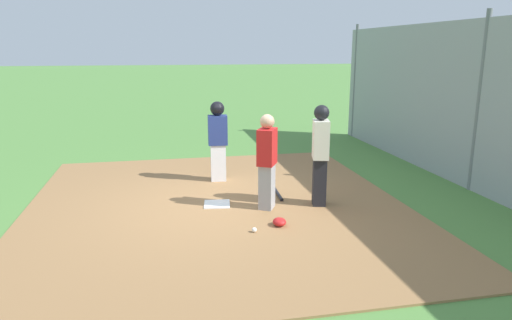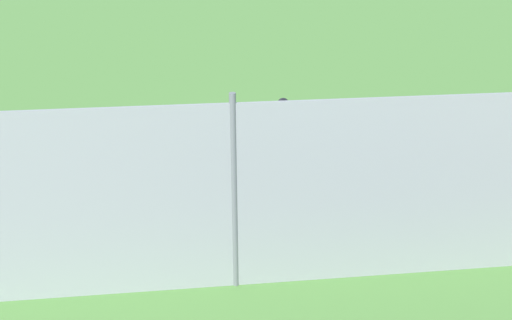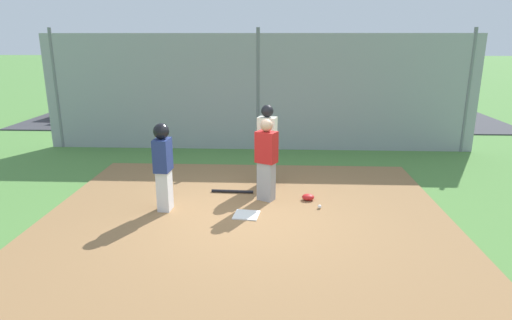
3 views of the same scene
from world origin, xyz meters
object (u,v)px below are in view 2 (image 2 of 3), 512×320
Objects in this scene: home_plate at (220,159)px; catcher_mask at (173,174)px; umpire at (208,156)px; baseball at (165,168)px; baseball_bat at (239,179)px; catcher at (207,142)px; runner at (283,126)px.

home_plate is 1.42m from catcher_mask.
catcher_mask is (-0.83, 0.91, -0.85)m from umpire.
baseball_bat is at bearing -24.43° from baseball.
umpire is 23.31× the size of baseball.
baseball is at bearing -21.61° from baseball_bat.
umpire is 1.89m from baseball.
catcher is 1.34m from baseball.
catcher_mask is 0.47m from baseball.
baseball reaches higher than home_plate.
home_plate is 1.98m from umpire.
runner is at bearing -36.41° from umpire.
home_plate is 1.83× the size of catcher_mask.
baseball is (-0.18, 0.43, -0.02)m from catcher_mask.
catcher is 0.93× the size of umpire.
home_plate is 1.77m from runner.
baseball_bat is 11.60× the size of baseball.
umpire is (-0.33, -1.73, 0.90)m from home_plate.
catcher_mask is (-2.66, -0.60, -0.86)m from runner.
baseball is (-2.84, -0.18, -0.88)m from runner.
catcher is 0.99× the size of runner.
umpire reaches higher than home_plate.
baseball is at bearing 95.10° from catcher.
baseball is (-1.70, 0.77, 0.01)m from baseball_bat.
catcher_mask reaches higher than baseball_bat.
umpire is at bearing 42.31° from baseball_bat.
runner is (1.84, 0.59, 0.09)m from catcher.
baseball_bat is (0.37, -1.16, 0.02)m from home_plate.
catcher_mask is (-1.52, 0.34, 0.03)m from baseball_bat.
runner is (1.83, 1.52, 0.01)m from umpire.
catcher_mask is 3.24× the size of baseball.
catcher is at bearing 14.45° from umpire.
baseball_bat is (-1.14, -0.95, -0.89)m from runner.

